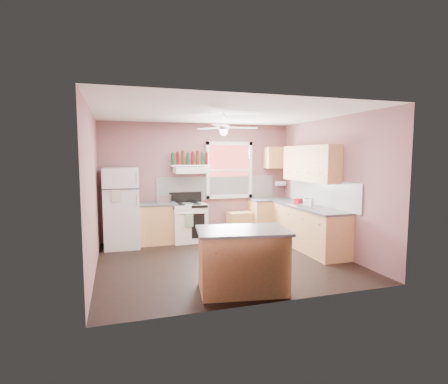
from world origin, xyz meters
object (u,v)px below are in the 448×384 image
object	(u,v)px
refrigerator	(122,208)
cart	(240,225)
toaster	(164,199)
stove	(188,223)
island	(242,261)

from	to	relation	value
refrigerator	cart	world-z (taller)	refrigerator
refrigerator	toaster	distance (m)	0.92
stove	island	size ratio (longest dim) A/B	0.71
island	stove	bearing A→B (deg)	101.65
cart	island	xyz separation A→B (m)	(-1.13, -3.22, 0.15)
stove	island	xyz separation A→B (m)	(0.15, -3.14, 0.00)
refrigerator	toaster	size ratio (longest dim) A/B	6.03
toaster	island	distance (m)	3.23
refrigerator	cart	distance (m)	2.79
refrigerator	stove	bearing A→B (deg)	6.00
toaster	cart	bearing A→B (deg)	26.95
toaster	cart	world-z (taller)	toaster
toaster	cart	xyz separation A→B (m)	(1.82, 0.11, -0.71)
stove	toaster	bearing A→B (deg)	179.93
toaster	island	size ratio (longest dim) A/B	0.23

